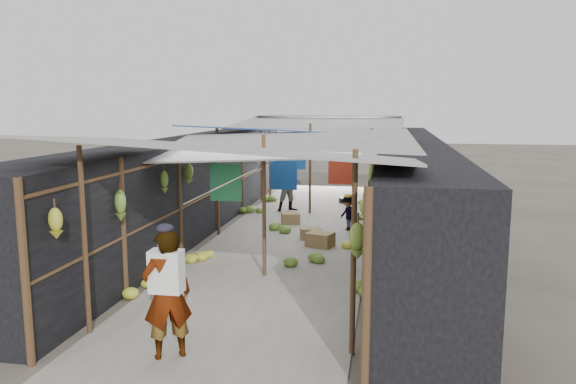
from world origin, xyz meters
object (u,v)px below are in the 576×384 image
Objects in this scene: shopper_blue at (290,184)px; crate_near at (320,240)px; black_basin at (348,200)px; vendor_seated at (348,214)px; vendor_elderly at (167,295)px.

crate_near is at bearing -103.51° from shopper_blue.
black_basin is 2.43m from shopper_blue.
vendor_seated reaches higher than black_basin.
vendor_seated is (1.67, 7.49, -0.38)m from vendor_elderly.
crate_near is 4.32m from shopper_blue.
crate_near is 1.81m from vendor_seated.
vendor_seated is at bearing -86.02° from black_basin.
vendor_seated is at bearing -133.73° from vendor_elderly.
crate_near is 0.93× the size of black_basin.
shopper_blue is at bearing 126.99° from crate_near.
vendor_elderly reaches higher than vendor_seated.
shopper_blue is at bearing -132.82° from black_basin.
vendor_seated is (1.86, -2.33, -0.36)m from shopper_blue.
crate_near is 0.34× the size of shopper_blue.
vendor_elderly is at bearing -83.57° from crate_near.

